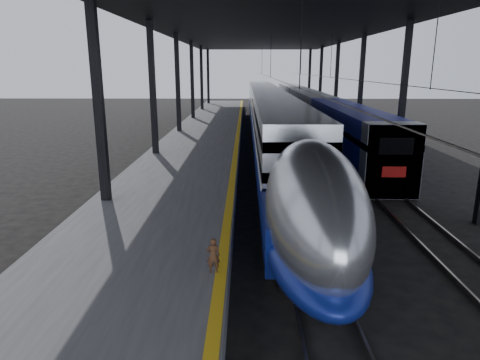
{
  "coord_description": "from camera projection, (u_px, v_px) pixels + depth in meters",
  "views": [
    {
      "loc": [
        -0.06,
        -11.79,
        6.25
      ],
      "look_at": [
        -0.28,
        4.4,
        2.0
      ],
      "focal_mm": 32.0,
      "sensor_mm": 36.0,
      "label": 1
    }
  ],
  "objects": [
    {
      "name": "platform",
      "position": [
        200.0,
        147.0,
        32.25
      ],
      "size": [
        6.0,
        80.0,
        1.0
      ],
      "primitive_type": "cube",
      "color": "#4C4C4F",
      "rests_on": "ground"
    },
    {
      "name": "ground",
      "position": [
        247.0,
        280.0,
        12.99
      ],
      "size": [
        160.0,
        160.0,
        0.0
      ],
      "primitive_type": "plane",
      "color": "black",
      "rests_on": "ground"
    },
    {
      "name": "rails",
      "position": [
        306.0,
        152.0,
        32.25
      ],
      "size": [
        6.52,
        80.0,
        0.16
      ],
      "color": "slate",
      "rests_on": "ground"
    },
    {
      "name": "child",
      "position": [
        213.0,
        256.0,
        11.2
      ],
      "size": [
        0.36,
        0.25,
        0.97
      ],
      "primitive_type": "imported",
      "rotation": [
        0.0,
        0.0,
        3.19
      ],
      "color": "#4D2E19",
      "rests_on": "platform"
    },
    {
      "name": "second_train",
      "position": [
        310.0,
        109.0,
        46.61
      ],
      "size": [
        2.71,
        56.05,
        3.73
      ],
      "color": "navy",
      "rests_on": "ground"
    },
    {
      "name": "yellow_strip",
      "position": [
        237.0,
        140.0,
        32.08
      ],
      "size": [
        0.3,
        80.0,
        0.01
      ],
      "primitive_type": "cube",
      "color": "gold",
      "rests_on": "platform"
    },
    {
      "name": "tgv_train",
      "position": [
        268.0,
        115.0,
        39.56
      ],
      "size": [
        2.99,
        65.2,
        4.28
      ],
      "color": "#B2B4B9",
      "rests_on": "ground"
    },
    {
      "name": "canopy",
      "position": [
        274.0,
        26.0,
        29.99
      ],
      "size": [
        18.0,
        75.0,
        9.47
      ],
      "color": "black",
      "rests_on": "ground"
    }
  ]
}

